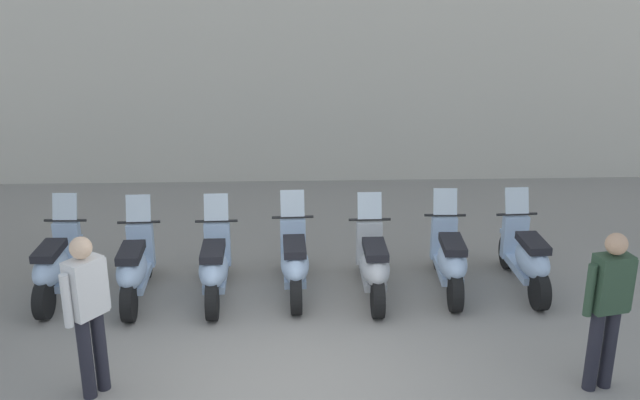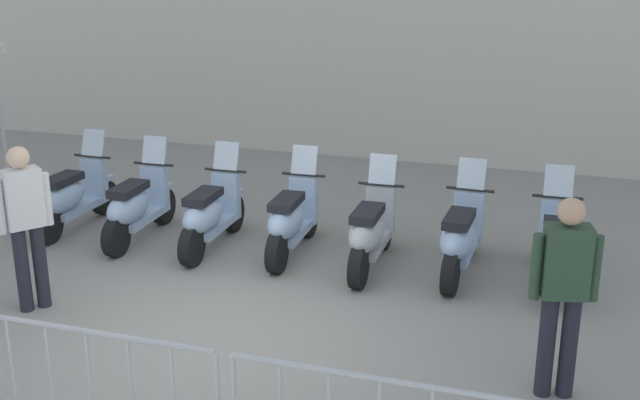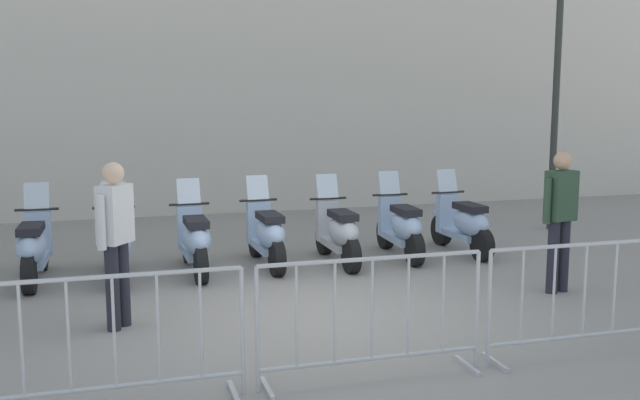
# 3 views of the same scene
# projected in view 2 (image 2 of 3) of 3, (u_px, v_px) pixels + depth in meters

# --- Properties ---
(ground_plane) EXTENTS (120.00, 120.00, 0.00)m
(ground_plane) POSITION_uv_depth(u_px,v_px,m) (213.00, 339.00, 7.49)
(ground_plane) COLOR gray
(motorcycle_0) EXTENTS (0.69, 1.71, 1.24)m
(motorcycle_0) POSITION_uv_depth(u_px,v_px,m) (72.00, 197.00, 10.26)
(motorcycle_0) COLOR black
(motorcycle_0) RESTS_ON ground
(motorcycle_1) EXTENTS (0.62, 1.72, 1.24)m
(motorcycle_1) POSITION_uv_depth(u_px,v_px,m) (137.00, 207.00, 9.87)
(motorcycle_1) COLOR black
(motorcycle_1) RESTS_ON ground
(motorcycle_2) EXTENTS (0.64, 1.72, 1.24)m
(motorcycle_2) POSITION_uv_depth(u_px,v_px,m) (210.00, 215.00, 9.58)
(motorcycle_2) COLOR black
(motorcycle_2) RESTS_ON ground
(motorcycle_3) EXTENTS (0.62, 1.72, 1.24)m
(motorcycle_3) POSITION_uv_depth(u_px,v_px,m) (291.00, 220.00, 9.39)
(motorcycle_3) COLOR black
(motorcycle_3) RESTS_ON ground
(motorcycle_4) EXTENTS (0.65, 1.72, 1.24)m
(motorcycle_4) POSITION_uv_depth(u_px,v_px,m) (370.00, 232.00, 8.98)
(motorcycle_4) COLOR black
(motorcycle_4) RESTS_ON ground
(motorcycle_5) EXTENTS (0.69, 1.71, 1.24)m
(motorcycle_5) POSITION_uv_depth(u_px,v_px,m) (460.00, 238.00, 8.80)
(motorcycle_5) COLOR black
(motorcycle_5) RESTS_ON ground
(motorcycle_6) EXTENTS (0.61, 1.72, 1.24)m
(motorcycle_6) POSITION_uv_depth(u_px,v_px,m) (555.00, 248.00, 8.51)
(motorcycle_6) COLOR black
(motorcycle_6) RESTS_ON ground
(barrier_segment_2) EXTENTS (1.97, 0.76, 1.07)m
(barrier_segment_2) POSITION_uv_depth(u_px,v_px,m) (92.00, 398.00, 5.56)
(barrier_segment_2) COLOR #B2B5B7
(barrier_segment_2) RESTS_ON ground
(officer_near_row_end) EXTENTS (0.42, 0.41, 1.73)m
(officer_near_row_end) POSITION_uv_depth(u_px,v_px,m) (26.00, 219.00, 7.84)
(officer_near_row_end) COLOR #23232D
(officer_near_row_end) RESTS_ON ground
(officer_mid_plaza) EXTENTS (0.55, 0.24, 1.73)m
(officer_mid_plaza) POSITION_uv_depth(u_px,v_px,m) (564.00, 287.00, 6.26)
(officer_mid_plaza) COLOR #23232D
(officer_mid_plaza) RESTS_ON ground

